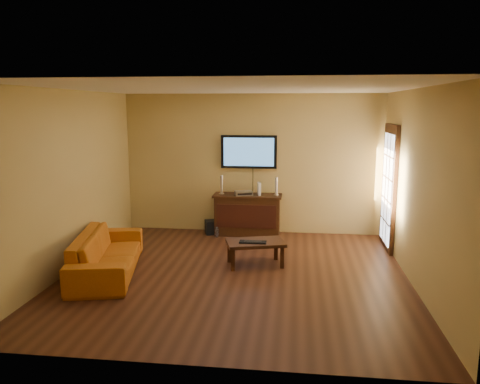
% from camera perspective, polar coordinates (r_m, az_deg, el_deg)
% --- Properties ---
extents(ground_plane, '(5.00, 5.00, 0.00)m').
position_cam_1_polar(ground_plane, '(7.02, -0.56, -10.05)').
color(ground_plane, '#351A0E').
rests_on(ground_plane, ground).
extents(room_walls, '(5.00, 5.00, 5.00)m').
position_cam_1_polar(room_walls, '(7.24, 0.07, 4.33)').
color(room_walls, tan).
rests_on(room_walls, ground).
extents(french_door, '(0.07, 1.02, 2.22)m').
position_cam_1_polar(french_door, '(8.49, 17.68, 0.38)').
color(french_door, black).
rests_on(french_door, ground).
extents(media_console, '(1.31, 0.50, 0.79)m').
position_cam_1_polar(media_console, '(9.05, 0.92, -2.75)').
color(media_console, black).
rests_on(media_console, ground).
extents(television, '(1.08, 0.08, 0.64)m').
position_cam_1_polar(television, '(9.06, 1.08, 4.92)').
color(television, black).
rests_on(television, ground).
extents(coffee_table, '(0.99, 0.75, 0.39)m').
position_cam_1_polar(coffee_table, '(7.33, 1.89, -6.44)').
color(coffee_table, black).
rests_on(coffee_table, ground).
extents(sofa, '(1.04, 2.15, 0.81)m').
position_cam_1_polar(sofa, '(7.25, -15.91, -6.41)').
color(sofa, '#B35C13').
rests_on(sofa, ground).
extents(speaker_left, '(0.10, 0.10, 0.36)m').
position_cam_1_polar(speaker_left, '(9.01, -2.27, 0.81)').
color(speaker_left, silver).
rests_on(speaker_left, media_console).
extents(speaker_right, '(0.09, 0.09, 0.34)m').
position_cam_1_polar(speaker_right, '(8.91, 4.45, 0.62)').
color(speaker_right, silver).
rests_on(speaker_right, media_console).
extents(av_receiver, '(0.38, 0.32, 0.07)m').
position_cam_1_polar(av_receiver, '(8.93, 0.45, -0.12)').
color(av_receiver, silver).
rests_on(av_receiver, media_console).
extents(game_console, '(0.09, 0.18, 0.24)m').
position_cam_1_polar(game_console, '(8.91, 2.35, 0.40)').
color(game_console, white).
rests_on(game_console, media_console).
extents(subwoofer, '(0.34, 0.34, 0.26)m').
position_cam_1_polar(subwoofer, '(9.18, -3.39, -4.28)').
color(subwoofer, black).
rests_on(subwoofer, ground).
extents(bottle, '(0.07, 0.07, 0.20)m').
position_cam_1_polar(bottle, '(8.94, -2.85, -4.92)').
color(bottle, white).
rests_on(bottle, ground).
extents(keyboard, '(0.41, 0.16, 0.02)m').
position_cam_1_polar(keyboard, '(7.23, 1.57, -6.10)').
color(keyboard, black).
rests_on(keyboard, coffee_table).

